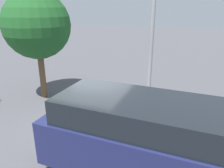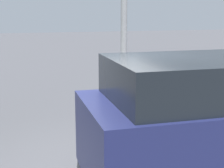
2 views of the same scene
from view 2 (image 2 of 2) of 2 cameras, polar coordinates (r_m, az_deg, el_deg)
The scene contains 3 objects.
ground_plane at distance 6.33m, azimuth -3.27°, elevation -13.60°, with size 80.00×80.00×0.00m, color #4C4C51.
parking_meter_near at distance 6.51m, azimuth -1.37°, elevation -3.46°, with size 0.22×0.14×1.35m.
lamp_post at distance 8.53m, azimuth 1.98°, elevation 6.84°, with size 0.44×0.44×6.02m.
Camera 2 is at (-1.31, -5.56, 2.74)m, focal length 55.00 mm.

